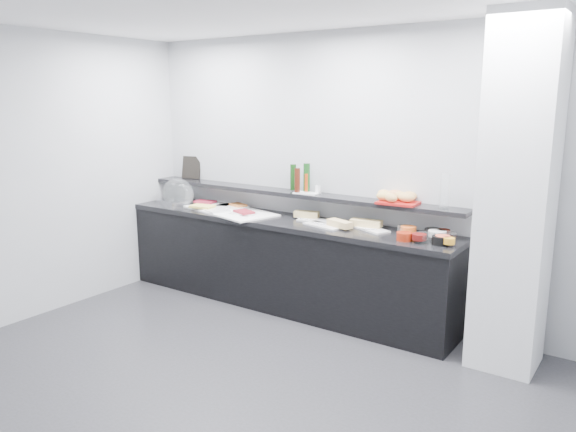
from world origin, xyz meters
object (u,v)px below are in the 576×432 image
Objects in this scene: sandwich_plate_mid at (324,226)px; framed_print at (191,168)px; condiment_tray at (307,193)px; bread_tray at (398,203)px; carafe at (445,191)px; cloche_base at (175,201)px.

sandwich_plate_mid is 2.05m from framed_print.
framed_print reaches higher than condiment_tray.
sandwich_plate_mid is 0.72m from bread_tray.
carafe reaches higher than sandwich_plate_mid.
condiment_tray is 0.69× the size of bread_tray.
condiment_tray is at bearing 176.61° from bread_tray.
carafe is at bearing -3.03° from bread_tray.
condiment_tray reaches higher than cloche_base.
carafe is at bearing -15.37° from framed_print.
cloche_base is at bearing -168.61° from sandwich_plate_mid.
condiment_tray is 0.81× the size of carafe.
cloche_base is 1.06× the size of sandwich_plate_mid.
sandwich_plate_mid is at bearing -22.56° from framed_print.
cloche_base is 2.02m from sandwich_plate_mid.
bread_tray is (2.63, -0.12, -0.12)m from framed_print.
carafe is (3.05, -0.11, 0.02)m from framed_print.
condiment_tray is at bearing -17.30° from framed_print.
bread_tray is (0.64, 0.21, 0.25)m from sandwich_plate_mid.
bread_tray is (0.96, 0.00, 0.00)m from condiment_tray.
carafe is at bearing 21.71° from cloche_base.
cloche_base is 1.37× the size of carafe.
cloche_base reaches higher than sandwich_plate_mid.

